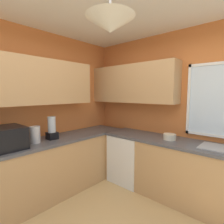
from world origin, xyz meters
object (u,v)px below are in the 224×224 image
dishwasher (129,158)px  microwave (8,138)px  kettle (35,135)px  bowl (170,137)px  blender_appliance (52,129)px

dishwasher → microwave: (-0.66, -1.81, 0.62)m
kettle → bowl: 2.03m
bowl → blender_appliance: (-1.40, -1.21, 0.12)m
bowl → blender_appliance: blender_appliance is taller
microwave → blender_appliance: blender_appliance is taller
bowl → blender_appliance: 1.85m
dishwasher → bowl: bowl is taller
microwave → bowl: size_ratio=2.50×
dishwasher → microwave: bearing=-110.1°
kettle → blender_appliance: 0.28m
microwave → kettle: microwave is taller
dishwasher → blender_appliance: (-0.66, -1.18, 0.64)m
bowl → blender_appliance: bearing=-139.3°
dishwasher → blender_appliance: 1.49m
microwave → blender_appliance: 0.63m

